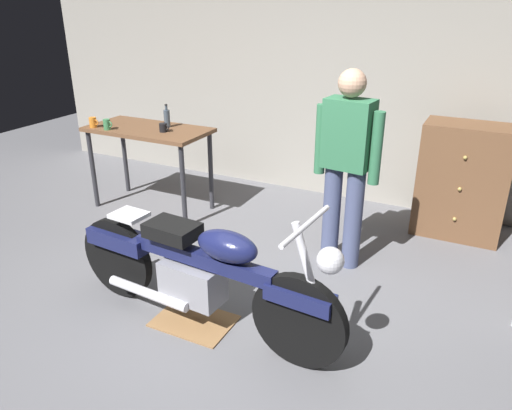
% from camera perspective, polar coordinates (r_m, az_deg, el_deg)
% --- Properties ---
extents(ground_plane, '(12.00, 12.00, 0.00)m').
position_cam_1_polar(ground_plane, '(3.67, -4.65, -13.38)').
color(ground_plane, slate).
extents(back_wall, '(8.00, 0.12, 3.10)m').
position_cam_1_polar(back_wall, '(5.56, 10.43, 16.32)').
color(back_wall, gray).
rests_on(back_wall, ground_plane).
extents(workbench, '(1.30, 0.64, 0.90)m').
position_cam_1_polar(workbench, '(5.35, -12.32, 7.56)').
color(workbench, brown).
rests_on(workbench, ground_plane).
extents(motorcycle, '(2.19, 0.60, 1.00)m').
position_cam_1_polar(motorcycle, '(3.41, -6.58, -7.55)').
color(motorcycle, black).
rests_on(motorcycle, ground_plane).
extents(person_standing, '(0.57, 0.26, 1.67)m').
position_cam_1_polar(person_standing, '(4.08, 10.41, 4.88)').
color(person_standing, '#485176').
rests_on(person_standing, ground_plane).
extents(wooden_dresser, '(0.80, 0.47, 1.10)m').
position_cam_1_polar(wooden_dresser, '(5.07, 22.77, 2.56)').
color(wooden_dresser, brown).
rests_on(wooden_dresser, ground_plane).
extents(drip_tray, '(0.56, 0.40, 0.01)m').
position_cam_1_polar(drip_tray, '(3.69, -7.17, -13.18)').
color(drip_tray, olive).
rests_on(drip_tray, ground_plane).
extents(mug_orange_travel, '(0.11, 0.08, 0.11)m').
position_cam_1_polar(mug_orange_travel, '(5.47, -18.34, 9.07)').
color(mug_orange_travel, orange).
rests_on(mug_orange_travel, workbench).
extents(mug_black_matte, '(0.11, 0.08, 0.09)m').
position_cam_1_polar(mug_black_matte, '(5.11, -10.67, 8.80)').
color(mug_black_matte, black).
rests_on(mug_black_matte, workbench).
extents(mug_green_speckled, '(0.11, 0.07, 0.11)m').
position_cam_1_polar(mug_green_speckled, '(5.33, -16.86, 8.91)').
color(mug_green_speckled, '#3D7F4C').
rests_on(mug_green_speckled, workbench).
extents(bottle, '(0.06, 0.06, 0.24)m').
position_cam_1_polar(bottle, '(5.28, -10.27, 9.88)').
color(bottle, '#3F4C59').
rests_on(bottle, workbench).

